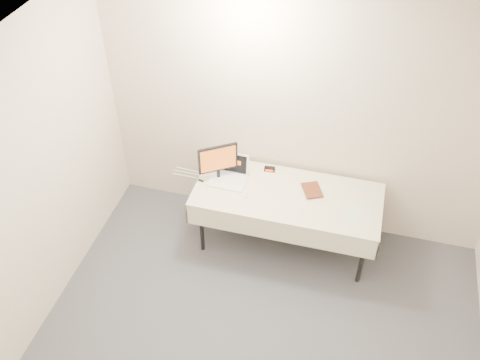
% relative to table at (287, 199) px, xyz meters
% --- Properties ---
extents(back_wall, '(4.00, 0.10, 2.70)m').
position_rel_table_xyz_m(back_wall, '(0.00, 0.45, 0.67)').
color(back_wall, beige).
rests_on(back_wall, ground).
extents(table, '(1.86, 0.81, 0.74)m').
position_rel_table_xyz_m(table, '(0.00, 0.00, 0.00)').
color(table, black).
rests_on(table, ground).
extents(laptop, '(0.37, 0.30, 0.26)m').
position_rel_table_xyz_m(laptop, '(-0.62, 0.08, 0.12)').
color(laptop, white).
rests_on(laptop, table).
extents(monitor, '(0.35, 0.24, 0.41)m').
position_rel_table_xyz_m(monitor, '(-0.73, 0.05, 0.30)').
color(monitor, black).
rests_on(monitor, table).
extents(book, '(0.17, 0.09, 0.23)m').
position_rel_table_xyz_m(book, '(0.15, 0.07, 0.18)').
color(book, '#933D1A').
rests_on(book, table).
extents(alarm_clock, '(0.11, 0.05, 0.05)m').
position_rel_table_xyz_m(alarm_clock, '(-0.25, 0.30, 0.08)').
color(alarm_clock, black).
rests_on(alarm_clock, table).
extents(clicker, '(0.05, 0.08, 0.02)m').
position_rel_table_xyz_m(clicker, '(-0.39, -0.14, 0.07)').
color(clicker, silver).
rests_on(clicker, table).
extents(paper_form, '(0.15, 0.29, 0.00)m').
position_rel_table_xyz_m(paper_form, '(0.67, -0.10, 0.06)').
color(paper_form, '#C4EABA').
rests_on(paper_form, table).
extents(usb_dongle, '(0.06, 0.03, 0.01)m').
position_rel_table_xyz_m(usb_dongle, '(-0.89, -0.04, 0.07)').
color(usb_dongle, black).
rests_on(usb_dongle, table).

